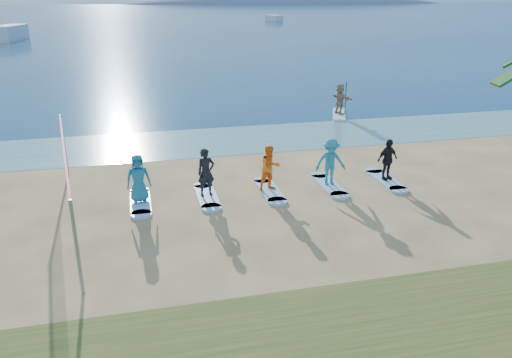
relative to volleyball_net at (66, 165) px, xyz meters
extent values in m
plane|color=tan|center=(5.05, -2.54, -1.90)|extent=(600.00, 600.00, 0.00)
plane|color=teal|center=(5.05, 7.96, -1.90)|extent=(600.00, 600.00, 0.00)
plane|color=navy|center=(5.05, 157.46, -1.90)|extent=(600.00, 600.00, 0.00)
ellipsoid|color=slate|center=(100.05, 297.46, -1.90)|extent=(220.00, 56.00, 18.00)
cylinder|color=gray|center=(0.63, -4.46, -0.65)|extent=(0.09, 0.09, 2.50)
cylinder|color=gray|center=(-0.63, 4.46, -0.65)|extent=(0.09, 0.09, 2.50)
cube|color=black|center=(0.00, 0.00, 0.00)|extent=(1.30, 8.91, 1.00)
cube|color=red|center=(0.00, 0.00, 0.52)|extent=(1.33, 8.92, 0.10)
cube|color=silver|center=(14.01, 11.63, -1.84)|extent=(1.75, 3.05, 0.12)
imported|color=tan|center=(14.01, 11.63, -0.89)|extent=(0.96, 1.74, 1.79)
cube|color=silver|center=(-15.70, 69.54, -1.90)|extent=(4.36, 8.11, 2.21)
cube|color=silver|center=(37.45, 110.85, -1.90)|extent=(3.49, 5.75, 1.45)
cube|color=#9CD2F2|center=(2.13, 0.88, -1.86)|extent=(0.70, 2.20, 0.09)
imported|color=teal|center=(2.13, 0.88, -0.97)|extent=(0.89, 0.63, 1.69)
cube|color=#9CD2F2|center=(4.48, 0.88, -1.86)|extent=(0.70, 2.20, 0.09)
imported|color=black|center=(4.48, 0.88, -0.94)|extent=(0.71, 0.55, 1.74)
cube|color=#9CD2F2|center=(6.82, 0.88, -1.86)|extent=(0.70, 2.20, 0.09)
imported|color=orange|center=(6.82, 0.88, -0.97)|extent=(0.96, 0.83, 1.69)
cube|color=#9CD2F2|center=(9.16, 0.88, -1.86)|extent=(0.70, 2.20, 0.09)
imported|color=teal|center=(9.16, 0.88, -0.92)|extent=(1.20, 0.76, 1.78)
cube|color=#9CD2F2|center=(11.51, 0.88, -1.86)|extent=(0.70, 2.20, 0.09)
imported|color=black|center=(11.51, 0.88, -1.01)|extent=(1.01, 0.62, 1.61)
camera|label=1|loc=(2.31, -15.64, 5.04)|focal=35.00mm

